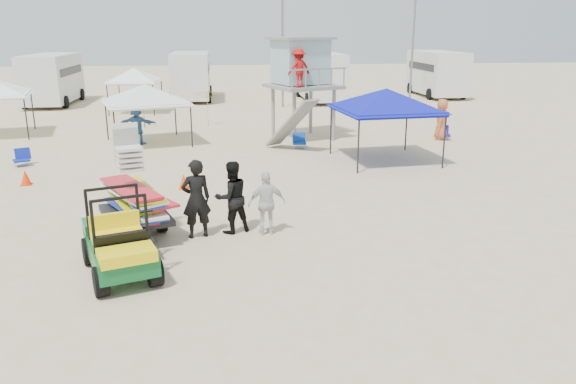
{
  "coord_description": "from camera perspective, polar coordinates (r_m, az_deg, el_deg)",
  "views": [
    {
      "loc": [
        -0.95,
        -9.25,
        4.92
      ],
      "look_at": [
        0.5,
        3.0,
        1.3
      ],
      "focal_mm": 35.0,
      "sensor_mm": 36.0,
      "label": 1
    }
  ],
  "objects": [
    {
      "name": "man_left",
      "position": [
        13.64,
        -9.31,
        -0.69
      ],
      "size": [
        0.81,
        0.64,
        1.94
      ],
      "primitive_type": "imported",
      "rotation": [
        0.0,
        0.0,
        3.41
      ],
      "color": "black",
      "rests_on": "ground"
    },
    {
      "name": "lifeguard_tower",
      "position": [
        25.76,
        1.34,
        12.74
      ],
      "size": [
        3.59,
        3.59,
        4.43
      ],
      "color": "gray",
      "rests_on": "ground"
    },
    {
      "name": "umbrella_b",
      "position": [
        29.77,
        -8.15,
        8.47
      ],
      "size": [
        2.32,
        2.35,
        1.85
      ],
      "primitive_type": "imported",
      "rotation": [
        0.0,
        0.0,
        0.16
      ],
      "color": "gold",
      "rests_on": "ground"
    },
    {
      "name": "light_pole_left",
      "position": [
        36.47,
        -0.56,
        14.9
      ],
      "size": [
        0.14,
        0.14,
        8.0
      ],
      "primitive_type": "cylinder",
      "color": "slate",
      "rests_on": "ground"
    },
    {
      "name": "rv_mid_right",
      "position": [
        39.97,
        3.34,
        11.84
      ],
      "size": [
        2.64,
        7.0,
        3.25
      ],
      "color": "silver",
      "rests_on": "ground"
    },
    {
      "name": "utility_cart",
      "position": [
        11.95,
        -16.97,
        -4.45
      ],
      "size": [
        1.84,
        2.57,
        1.76
      ],
      "color": "#0D5426",
      "rests_on": "ground"
    },
    {
      "name": "rv_far_left",
      "position": [
        40.89,
        -22.85,
        10.72
      ],
      "size": [
        2.64,
        6.8,
        3.25
      ],
      "color": "silver",
      "rests_on": "ground"
    },
    {
      "name": "canopy_white_a",
      "position": [
        25.31,
        -14.31,
        10.25
      ],
      "size": [
        4.09,
        4.09,
        2.99
      ],
      "color": "black",
      "rests_on": "ground"
    },
    {
      "name": "canopy_white_c",
      "position": [
        35.19,
        -15.39,
        11.84
      ],
      "size": [
        3.02,
        3.02,
        3.05
      ],
      "color": "black",
      "rests_on": "ground"
    },
    {
      "name": "light_pole_right",
      "position": [
        39.92,
        12.58,
        14.65
      ],
      "size": [
        0.14,
        0.14,
        8.0
      ],
      "primitive_type": "cylinder",
      "color": "slate",
      "rests_on": "ground"
    },
    {
      "name": "man_right",
      "position": [
        13.71,
        -2.17,
        -1.16
      ],
      "size": [
        0.98,
        0.53,
        1.59
      ],
      "primitive_type": "imported",
      "rotation": [
        0.0,
        0.0,
        3.3
      ],
      "color": "silver",
      "rests_on": "ground"
    },
    {
      "name": "surf_trailer",
      "position": [
        14.08,
        -15.44,
        -0.43
      ],
      "size": [
        2.06,
        2.83,
        2.44
      ],
      "color": "black",
      "rests_on": "ground"
    },
    {
      "name": "canopy_blue",
      "position": [
        21.52,
        9.98,
        9.95
      ],
      "size": [
        3.76,
        3.76,
        3.16
      ],
      "color": "black",
      "rests_on": "ground"
    },
    {
      "name": "distant_beachgoers",
      "position": [
        25.05,
        -2.4,
        7.07
      ],
      "size": [
        14.89,
        1.53,
        1.85
      ],
      "color": "#BE5A36",
      "rests_on": "ground"
    },
    {
      "name": "rv_mid_left",
      "position": [
        40.91,
        -9.83,
        11.74
      ],
      "size": [
        2.65,
        6.5,
        3.25
      ],
      "color": "silver",
      "rests_on": "ground"
    },
    {
      "name": "umbrella_a",
      "position": [
        29.73,
        -14.47,
        8.18
      ],
      "size": [
        2.12,
        2.16,
        1.91
      ],
      "primitive_type": "imported",
      "rotation": [
        0.0,
        0.0,
        -0.02
      ],
      "color": "#AB2112",
      "rests_on": "ground"
    },
    {
      "name": "beach_chair_a",
      "position": [
        23.03,
        -25.41,
        3.22
      ],
      "size": [
        0.71,
        0.79,
        0.64
      ],
      "color": "#0F24A4",
      "rests_on": "ground"
    },
    {
      "name": "cone_far",
      "position": [
        18.05,
        -10.55,
        1.07
      ],
      "size": [
        0.34,
        0.34,
        0.5
      ],
      "primitive_type": "cone",
      "color": "#FD4B08",
      "rests_on": "ground"
    },
    {
      "name": "rv_far_right",
      "position": [
        43.86,
        14.89,
        11.74
      ],
      "size": [
        2.64,
        6.6,
        3.25
      ],
      "color": "silver",
      "rests_on": "ground"
    },
    {
      "name": "ground",
      "position": [
        10.52,
        -0.79,
        -11.53
      ],
      "size": [
        140.0,
        140.0,
        0.0
      ],
      "primitive_type": "plane",
      "color": "beige",
      "rests_on": "ground"
    },
    {
      "name": "beach_chair_c",
      "position": [
        26.75,
        15.5,
        5.84
      ],
      "size": [
        0.67,
        0.73,
        0.64
      ],
      "color": "#1C0E9C",
      "rests_on": "ground"
    },
    {
      "name": "man_mid",
      "position": [
        13.88,
        -5.75,
        -0.53
      ],
      "size": [
        1.08,
        0.98,
        1.81
      ],
      "primitive_type": "imported",
      "rotation": [
        0.0,
        0.0,
        3.55
      ],
      "color": "black",
      "rests_on": "ground"
    },
    {
      "name": "cone_near",
      "position": [
        20.09,
        -25.11,
        1.34
      ],
      "size": [
        0.34,
        0.34,
        0.5
      ],
      "primitive_type": "cone",
      "color": "#F73107",
      "rests_on": "ground"
    },
    {
      "name": "beach_chair_b",
      "position": [
        23.92,
        1.16,
        5.24
      ],
      "size": [
        0.63,
        0.68,
        0.64
      ],
      "color": "#0E3B9A",
      "rests_on": "ground"
    }
  ]
}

